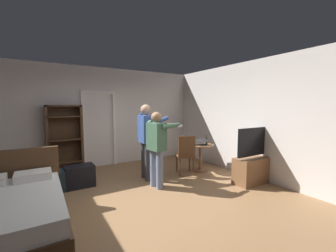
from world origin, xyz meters
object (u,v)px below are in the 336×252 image
person_blue_shirt (157,145)px  person_striped_shirt (146,136)px  tv_flatscreen (253,166)px  suitcase_small (70,179)px  bookshelf (65,136)px  suitcase_dark (80,176)px  side_table (200,153)px  bed (7,216)px  bottle_on_table (207,140)px  wooden_chair (186,153)px  laptop (200,143)px

person_blue_shirt → person_striped_shirt: 0.59m
tv_flatscreen → suitcase_small: 3.97m
person_blue_shirt → bookshelf: bearing=126.4°
bookshelf → person_striped_shirt: person_striped_shirt is taller
tv_flatscreen → suitcase_dark: (-3.36, 1.76, -0.15)m
side_table → person_blue_shirt: (-1.53, -0.44, 0.43)m
bed → tv_flatscreen: bearing=-4.2°
bottle_on_table → suitcase_small: bottle_on_table is taller
wooden_chair → suitcase_small: (-2.57, 0.54, -0.34)m
tv_flatscreen → bottle_on_table: (-0.30, 1.23, 0.42)m
tv_flatscreen → wooden_chair: bearing=129.1°
laptop → suitcase_dark: laptop is taller
laptop → suitcase_small: (-3.08, 0.48, -0.55)m
bookshelf → bed: bearing=-109.8°
tv_flatscreen → suitcase_small: (-3.56, 1.76, -0.18)m
bed → side_table: 4.14m
bottle_on_table → tv_flatscreen: bearing=-76.5°
suitcase_dark → bottle_on_table: bearing=-10.6°
bookshelf → laptop: (3.03, -1.69, -0.19)m
side_table → suitcase_dark: 2.97m
side_table → person_striped_shirt: bearing=174.6°
suitcase_dark → suitcase_small: (-0.19, -0.00, -0.02)m
tv_flatscreen → wooden_chair: size_ratio=1.26×
suitcase_dark → suitcase_small: suitcase_dark is taller
laptop → person_blue_shirt: person_blue_shirt is taller
bottle_on_table → wooden_chair: size_ratio=0.25×
bed → bottle_on_table: 4.29m
suitcase_dark → suitcase_small: size_ratio=1.27×
laptop → suitcase_dark: 2.97m
bed → laptop: bearing=13.4°
tv_flatscreen → wooden_chair: (-0.98, 1.21, 0.16)m
tv_flatscreen → suitcase_dark: size_ratio=2.13×
laptop → bottle_on_table: bottle_on_table is taller
wooden_chair → person_blue_shirt: (-0.99, -0.34, 0.36)m
laptop → suitcase_small: laptop is taller
wooden_chair → suitcase_dark: bearing=167.1°
bookshelf → person_blue_shirt: size_ratio=1.09×
laptop → bottle_on_table: 0.20m
tv_flatscreen → side_table: size_ratio=1.76×
suitcase_dark → bed: bearing=-128.4°
person_blue_shirt → person_striped_shirt: (0.03, 0.58, 0.10)m
bottle_on_table → suitcase_small: 3.36m
bed → person_blue_shirt: person_blue_shirt is taller
wooden_chair → bed: bearing=-165.7°
side_table → person_striped_shirt: person_striped_shirt is taller
suitcase_dark → person_striped_shirt: bearing=-13.0°
side_table → suitcase_dark: bearing=171.3°
side_table → wooden_chair: bearing=-169.7°
bed → bottle_on_table: bed is taller
suitcase_small → person_blue_shirt: bearing=-29.5°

